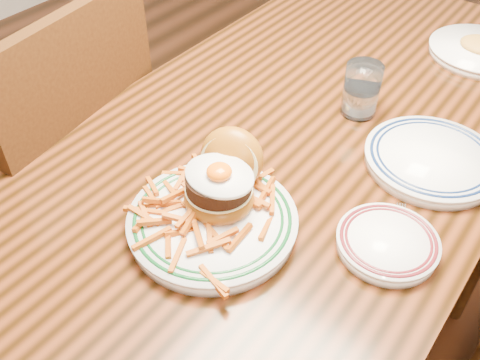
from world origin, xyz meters
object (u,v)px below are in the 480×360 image
Objects in this scene: chair_left at (63,169)px; main_plate at (216,206)px; table at (311,149)px; side_plate at (388,242)px.

chair_left is 0.63m from main_plate.
table is 0.65m from chair_left.
table is 0.40m from main_plate.
chair_left is 0.87m from side_plate.
main_plate is at bearing -14.41° from chair_left.
table is 5.08× the size of main_plate.
main_plate is 1.72× the size of side_plate.
chair_left is at bearing -155.75° from side_plate.
side_plate reaches higher than table.
side_plate is at bearing -3.98° from chair_left.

